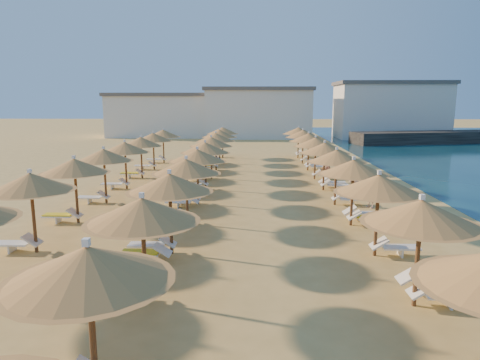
{
  "coord_description": "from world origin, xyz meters",
  "views": [
    {
      "loc": [
        -0.29,
        -18.05,
        5.41
      ],
      "look_at": [
        -0.94,
        4.0,
        1.3
      ],
      "focal_mm": 32.0,
      "sensor_mm": 36.0,
      "label": 1
    }
  ],
  "objects_px": {
    "beachgoer_a": "(371,190)",
    "beachgoer_b": "(355,180)",
    "parasol_row_west": "(197,156)",
    "jetty": "(462,137)",
    "beachgoer_c": "(326,171)",
    "parasol_row_east": "(337,157)"
  },
  "relations": [
    {
      "from": "beachgoer_b",
      "to": "jetty",
      "type": "bearing_deg",
      "value": 104.94
    },
    {
      "from": "jetty",
      "to": "beachgoer_c",
      "type": "xyz_separation_m",
      "value": [
        -22.45,
        -28.49,
        0.02
      ]
    },
    {
      "from": "jetty",
      "to": "parasol_row_west",
      "type": "relative_size",
      "value": 0.74
    },
    {
      "from": "beachgoer_a",
      "to": "beachgoer_b",
      "type": "bearing_deg",
      "value": 159.08
    },
    {
      "from": "jetty",
      "to": "beachgoer_a",
      "type": "relative_size",
      "value": 16.43
    },
    {
      "from": "beachgoer_c",
      "to": "beachgoer_b",
      "type": "height_order",
      "value": "beachgoer_b"
    },
    {
      "from": "beachgoer_a",
      "to": "beachgoer_b",
      "type": "height_order",
      "value": "beachgoer_a"
    },
    {
      "from": "beachgoer_a",
      "to": "beachgoer_b",
      "type": "xyz_separation_m",
      "value": [
        -0.08,
        3.19,
        -0.08
      ]
    },
    {
      "from": "parasol_row_west",
      "to": "beachgoer_a",
      "type": "xyz_separation_m",
      "value": [
        8.93,
        -0.58,
        -1.63
      ]
    },
    {
      "from": "jetty",
      "to": "parasol_row_west",
      "type": "xyz_separation_m",
      "value": [
        -30.25,
        -34.75,
        1.79
      ]
    },
    {
      "from": "parasol_row_west",
      "to": "beachgoer_b",
      "type": "distance_m",
      "value": 9.39
    },
    {
      "from": "parasol_row_west",
      "to": "jetty",
      "type": "bearing_deg",
      "value": 48.96
    },
    {
      "from": "parasol_row_east",
      "to": "beachgoer_c",
      "type": "height_order",
      "value": "parasol_row_east"
    },
    {
      "from": "parasol_row_east",
      "to": "parasol_row_west",
      "type": "height_order",
      "value": "same"
    },
    {
      "from": "parasol_row_west",
      "to": "beachgoer_b",
      "type": "relative_size",
      "value": 24.48
    },
    {
      "from": "jetty",
      "to": "beachgoer_a",
      "type": "distance_m",
      "value": 41.26
    },
    {
      "from": "jetty",
      "to": "parasol_row_east",
      "type": "xyz_separation_m",
      "value": [
        -23.02,
        -34.75,
        1.79
      ]
    },
    {
      "from": "jetty",
      "to": "beachgoer_b",
      "type": "bearing_deg",
      "value": -137.04
    },
    {
      "from": "jetty",
      "to": "beachgoer_c",
      "type": "relative_size",
      "value": 19.57
    },
    {
      "from": "beachgoer_a",
      "to": "beachgoer_b",
      "type": "distance_m",
      "value": 3.2
    },
    {
      "from": "beachgoer_c",
      "to": "jetty",
      "type": "bearing_deg",
      "value": 105.72
    },
    {
      "from": "beachgoer_a",
      "to": "beachgoer_c",
      "type": "relative_size",
      "value": 1.19
    }
  ]
}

